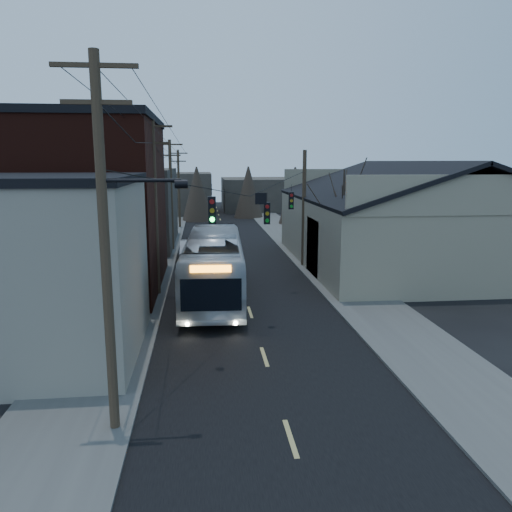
{
  "coord_description": "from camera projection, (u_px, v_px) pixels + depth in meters",
  "views": [
    {
      "loc": [
        -2.35,
        -10.68,
        7.71
      ],
      "look_at": [
        0.3,
        13.88,
        3.0
      ],
      "focal_mm": 35.0,
      "sensor_mm": 36.0,
      "label": 1
    }
  ],
  "objects": [
    {
      "name": "building_far_left",
      "position": [
        177.0,
        193.0,
        74.41
      ],
      "size": [
        10.0,
        12.0,
        6.0
      ],
      "primitive_type": "cube",
      "color": "#35302A",
      "rests_on": "ground"
    },
    {
      "name": "building_left_far",
      "position": [
        124.0,
        208.0,
        45.63
      ],
      "size": [
        9.0,
        14.0,
        7.0
      ],
      "primitive_type": "cube",
      "color": "#35302A",
      "rests_on": "ground"
    },
    {
      "name": "parked_car",
      "position": [
        190.0,
        250.0,
        39.81
      ],
      "size": [
        1.66,
        4.5,
        1.47
      ],
      "primitive_type": "imported",
      "rotation": [
        0.0,
        0.0,
        0.02
      ],
      "color": "#AEB1B6",
      "rests_on": "ground"
    },
    {
      "name": "utility_lines",
      "position": [
        191.0,
        202.0,
        34.45
      ],
      "size": [
        11.24,
        45.28,
        10.5
      ],
      "color": "#382B1E",
      "rests_on": "ground"
    },
    {
      "name": "building_clapboard",
      "position": [
        31.0,
        272.0,
        19.31
      ],
      "size": [
        8.0,
        8.0,
        7.0
      ],
      "primitive_type": "cube",
      "color": "gray",
      "rests_on": "ground"
    },
    {
      "name": "sidewalk_left",
      "position": [
        152.0,
        256.0,
        40.73
      ],
      "size": [
        4.0,
        110.0,
        0.12
      ],
      "primitive_type": "cube",
      "color": "#474744",
      "rests_on": "ground"
    },
    {
      "name": "bus",
      "position": [
        214.0,
        266.0,
        28.4
      ],
      "size": [
        3.69,
        13.44,
        3.71
      ],
      "primitive_type": "imported",
      "rotation": [
        0.0,
        0.0,
        3.1
      ],
      "color": "#B7BEC4",
      "rests_on": "ground"
    },
    {
      "name": "road_surface",
      "position": [
        232.0,
        255.0,
        41.42
      ],
      "size": [
        9.0,
        110.0,
        0.02
      ],
      "primitive_type": "cube",
      "color": "black",
      "rests_on": "ground"
    },
    {
      "name": "warehouse",
      "position": [
        408.0,
        229.0,
        37.4
      ],
      "size": [
        16.16,
        20.6,
        7.73
      ],
      "color": "gray",
      "rests_on": "ground"
    },
    {
      "name": "building_brick",
      "position": [
        73.0,
        207.0,
        29.67
      ],
      "size": [
        10.0,
        12.0,
        10.0
      ],
      "primitive_type": "cube",
      "color": "black",
      "rests_on": "ground"
    },
    {
      "name": "bare_tree",
      "position": [
        343.0,
        227.0,
        31.67
      ],
      "size": [
        0.4,
        0.4,
        7.2
      ],
      "primitive_type": "cone",
      "color": "black",
      "rests_on": "ground"
    },
    {
      "name": "ground",
      "position": [
        305.0,
        483.0,
        12.12
      ],
      "size": [
        160.0,
        160.0,
        0.0
      ],
      "primitive_type": "plane",
      "color": "black",
      "rests_on": "ground"
    },
    {
      "name": "building_far_right",
      "position": [
        260.0,
        194.0,
        80.76
      ],
      "size": [
        12.0,
        14.0,
        5.0
      ],
      "primitive_type": "cube",
      "color": "#35302A",
      "rests_on": "ground"
    },
    {
      "name": "sidewalk_right",
      "position": [
        308.0,
        253.0,
        42.1
      ],
      "size": [
        4.0,
        110.0,
        0.12
      ],
      "primitive_type": "cube",
      "color": "#474744",
      "rests_on": "ground"
    }
  ]
}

